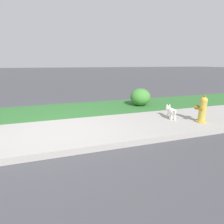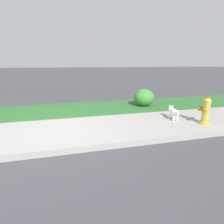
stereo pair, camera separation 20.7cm
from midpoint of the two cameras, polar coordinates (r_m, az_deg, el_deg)
The scene contains 7 objects.
ground_plane at distance 4.10m, azimuth -18.83°, elevation -6.50°, with size 120.00×120.00×0.00m, color #424247.
sidewalk_pavement at distance 4.10m, azimuth -18.84°, elevation -6.44°, with size 18.00×1.88×0.01m, color #9E9993.
grass_verge at distance 5.94m, azimuth -18.54°, elevation 0.37°, with size 18.00×1.98×0.01m, color #2D662D.
street_curb at distance 3.15m, azimuth -19.24°, elevation -12.30°, with size 18.00×0.16×0.12m, color #9E9993.
fire_hydrant_at_driveway at distance 4.99m, azimuth 26.36°, elevation 0.73°, with size 0.35×0.33×0.72m.
small_white_dog at distance 5.04m, azimuth 17.58°, elevation 0.26°, with size 0.25×0.53×0.37m.
shrub_bush_mid_verge at distance 6.38m, azimuth 8.31°, elevation 4.85°, with size 0.72×0.72×0.61m.
Camera 1 is at (0.09, -3.79, 1.49)m, focal length 28.00 mm.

